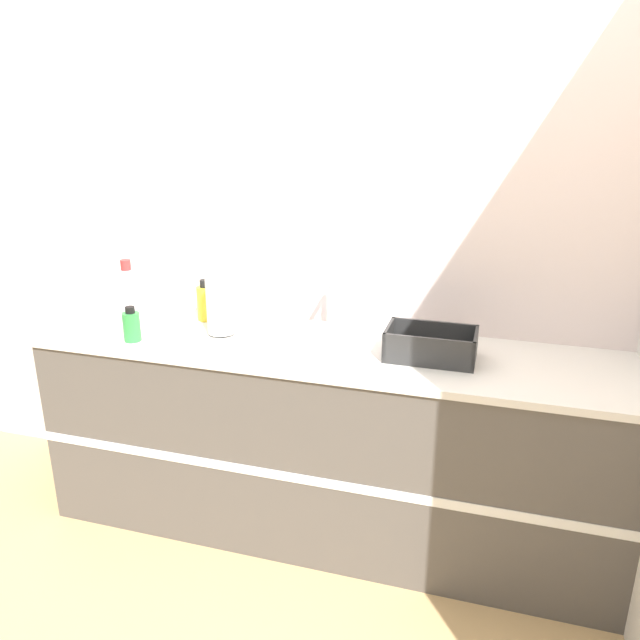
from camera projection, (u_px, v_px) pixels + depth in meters
The scene contains 9 objects.
ground_plane at pixel (306, 568), 2.60m from camera, with size 12.00×12.00×0.00m, color tan.
wall_back at pixel (346, 233), 2.72m from camera, with size 4.84×0.06×2.60m.
counter_cabinet at pixel (325, 440), 2.72m from camera, with size 2.46×0.60×0.89m.
sink at pixel (318, 338), 2.60m from camera, with size 0.44×0.43×0.22m.
paper_towel_roll at pixel (220, 303), 2.65m from camera, with size 0.12×0.12×0.28m.
dish_rack at pixel (431, 348), 2.43m from camera, with size 0.35×0.21×0.12m.
bottle_green at pixel (132, 326), 2.60m from camera, with size 0.07×0.07×0.15m.
bottle_white_spray at pixel (128, 291), 2.91m from camera, with size 0.08×0.08×0.27m.
bottle_yellow at pixel (206, 302), 2.85m from camera, with size 0.08×0.08×0.19m.
Camera 1 is at (0.66, -2.01, 1.83)m, focal length 35.00 mm.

